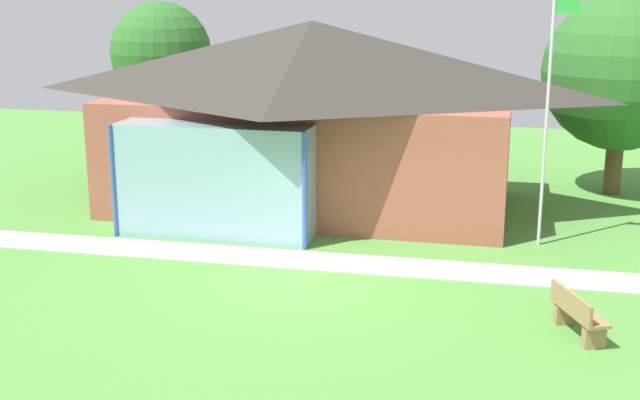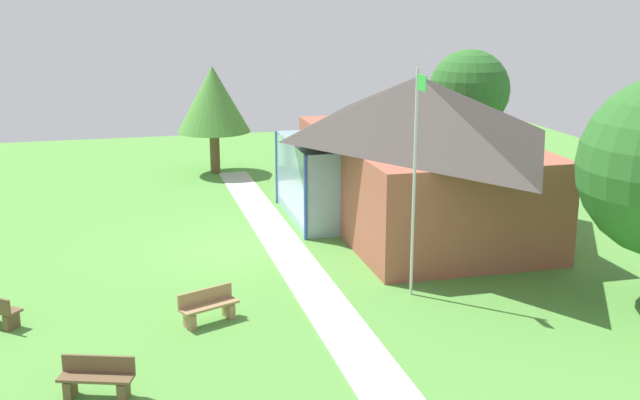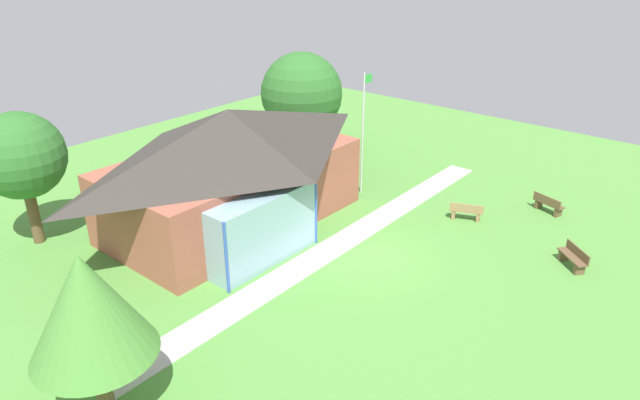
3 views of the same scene
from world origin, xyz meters
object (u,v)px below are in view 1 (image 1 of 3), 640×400
(bench_mid_right, at_px, (577,315))
(pavilion, at_px, (308,112))
(tree_behind_pavilion_left, at_px, (161,53))
(tree_behind_pavilion_right, at_px, (622,72))
(flagpole, at_px, (549,109))

(bench_mid_right, bearing_deg, pavilion, -162.31)
(bench_mid_right, xyz_separation_m, tree_behind_pavilion_left, (-13.55, 13.00, 3.46))
(tree_behind_pavilion_right, bearing_deg, bench_mid_right, -98.53)
(pavilion, distance_m, tree_behind_pavilion_right, 9.45)
(pavilion, bearing_deg, tree_behind_pavilion_right, 22.70)
(pavilion, relative_size, tree_behind_pavilion_left, 2.11)
(flagpole, bearing_deg, pavilion, 159.88)
(pavilion, xyz_separation_m, bench_mid_right, (6.95, -7.90, -2.32))
(bench_mid_right, distance_m, tree_behind_pavilion_right, 12.11)
(pavilion, xyz_separation_m, tree_behind_pavilion_left, (-6.60, 5.11, 1.14))
(pavilion, distance_m, tree_behind_pavilion_left, 8.43)
(pavilion, distance_m, flagpole, 6.87)
(tree_behind_pavilion_left, bearing_deg, bench_mid_right, -43.82)
(flagpole, relative_size, tree_behind_pavilion_left, 1.08)
(flagpole, bearing_deg, tree_behind_pavilion_right, 69.37)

